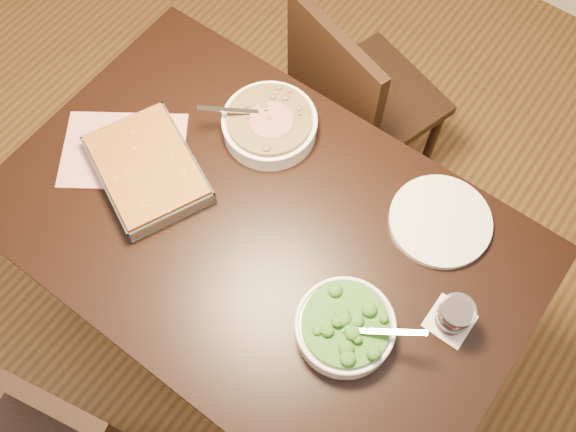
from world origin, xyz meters
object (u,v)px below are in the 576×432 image
object	(u,v)px
table	(262,244)
chair_far	(355,99)
wine_tumbler	(455,315)
baking_dish	(148,169)
dinner_plate	(440,221)
stew_bowl	(270,124)
broccoli_bowl	(345,327)

from	to	relation	value
table	chair_far	size ratio (longest dim) A/B	1.56
table	wine_tumbler	size ratio (longest dim) A/B	15.04
baking_dish	wine_tumbler	world-z (taller)	wine_tumbler
dinner_plate	chair_far	distance (m)	0.66
table	baking_dish	size ratio (longest dim) A/B	3.42
stew_bowl	chair_far	size ratio (longest dim) A/B	0.30
dinner_plate	chair_far	bearing A→B (deg)	143.01
table	chair_far	bearing A→B (deg)	100.10
stew_bowl	broccoli_bowl	world-z (taller)	stew_bowl
table	stew_bowl	xyz separation A→B (m)	(-0.17, 0.26, 0.13)
broccoli_bowl	chair_far	xyz separation A→B (m)	(-0.45, 0.76, -0.28)
broccoli_bowl	wine_tumbler	world-z (taller)	wine_tumbler
broccoli_bowl	dinner_plate	size ratio (longest dim) A/B	0.96
table	dinner_plate	size ratio (longest dim) A/B	5.19
table	chair_far	xyz separation A→B (m)	(-0.12, 0.66, -0.15)
wine_tumbler	dinner_plate	size ratio (longest dim) A/B	0.35
stew_bowl	wine_tumbler	world-z (taller)	stew_bowl
dinner_plate	chair_far	xyz separation A→B (m)	(-0.48, 0.36, -0.26)
stew_bowl	dinner_plate	bearing A→B (deg)	4.02
stew_bowl	baking_dish	world-z (taller)	stew_bowl
table	broccoli_bowl	size ratio (longest dim) A/B	5.39
broccoli_bowl	wine_tumbler	bearing A→B (deg)	41.52
baking_dish	wine_tumbler	bearing A→B (deg)	32.98
stew_bowl	wine_tumbler	size ratio (longest dim) A/B	2.87
table	wine_tumbler	xyz separation A→B (m)	(0.52, 0.08, 0.15)
stew_bowl	chair_far	bearing A→B (deg)	83.16
table	dinner_plate	xyz separation A→B (m)	(0.37, 0.30, 0.10)
wine_tumbler	chair_far	xyz separation A→B (m)	(-0.64, 0.58, -0.30)
baking_dish	dinner_plate	bearing A→B (deg)	50.49
wine_tumbler	chair_far	distance (m)	0.92
stew_bowl	dinner_plate	world-z (taller)	stew_bowl
wine_tumbler	dinner_plate	distance (m)	0.27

